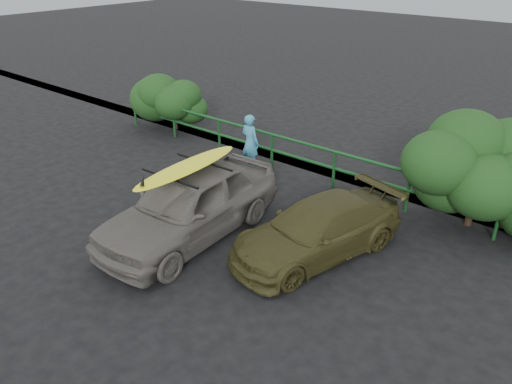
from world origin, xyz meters
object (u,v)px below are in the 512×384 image
olive_vehicle (317,230)px  man (250,143)px  sedan (190,204)px  surfboard (187,167)px  guardrail (302,160)px

olive_vehicle → man: size_ratio=2.40×
sedan → man: man is taller
olive_vehicle → man: 4.46m
sedan → surfboard: bearing=-2.9°
olive_vehicle → surfboard: (-2.48, -1.12, 1.06)m
olive_vehicle → man: bearing=162.9°
man → surfboard: 3.83m
sedan → olive_vehicle: 2.73m
surfboard → olive_vehicle: bearing=21.5°
guardrail → surfboard: bearing=-91.9°
guardrail → sedan: size_ratio=3.13×
guardrail → man: man is taller
sedan → surfboard: size_ratio=1.57×
surfboard → guardrail: bearing=85.2°
sedan → guardrail: bearing=85.2°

